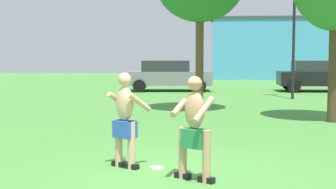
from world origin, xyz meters
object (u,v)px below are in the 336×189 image
Objects in this scene: frisbee at (156,168)px; player_with_cap at (194,124)px; car_gray_near_post at (168,75)px; lamp_post at (294,19)px; player_in_blue at (125,118)px; car_black_mid_lot at (320,75)px.

player_with_cap is at bearing -48.55° from frisbee.
lamp_post is (5.67, -3.94, 2.57)m from car_gray_near_post.
player_with_cap is at bearing -32.61° from player_in_blue.
player_in_blue is 6.68× the size of frisbee.
lamp_post is at bearing -115.70° from car_black_mid_lot.
lamp_post is at bearing 75.06° from player_with_cap.
player_with_cap is at bearing -107.60° from car_black_mid_lot.
car_gray_near_post is at bearing 96.19° from player_with_cap.
player_in_blue reaches higher than player_with_cap.
player_in_blue is 0.38× the size of car_black_mid_lot.
car_gray_near_post is 0.80× the size of lamp_post.
car_black_mid_lot is (6.46, 17.51, 0.81)m from frisbee.
lamp_post reaches higher than frisbee.
car_black_mid_lot is (7.74, 0.35, 0.00)m from car_gray_near_post.
lamp_post is (4.40, 13.23, 3.38)m from frisbee.
car_gray_near_post is at bearing -177.44° from car_black_mid_lot.
car_gray_near_post is 7.74m from car_black_mid_lot.
car_gray_near_post is (-1.94, 17.92, -0.06)m from player_with_cap.
frisbee is at bearing -110.25° from car_black_mid_lot.
frisbee is at bearing -1.67° from player_in_blue.
car_black_mid_lot is (5.79, 18.27, -0.06)m from player_with_cap.
player_with_cap reaches higher than frisbee.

